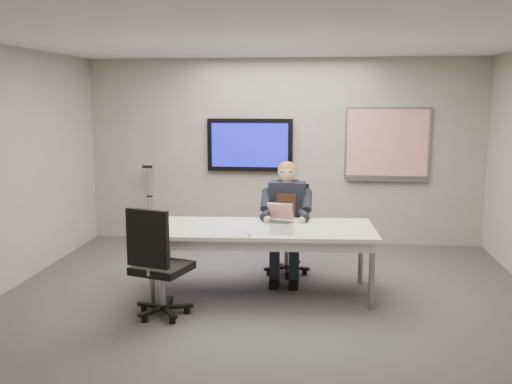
# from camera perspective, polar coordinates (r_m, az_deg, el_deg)

# --- Properties ---
(floor) EXTENTS (6.00, 6.00, 0.02)m
(floor) POSITION_cam_1_polar(r_m,az_deg,el_deg) (6.08, 0.76, -11.87)
(floor) COLOR #3A393C
(floor) RESTS_ON ground
(ceiling) EXTENTS (6.00, 6.00, 0.02)m
(ceiling) POSITION_cam_1_polar(r_m,az_deg,el_deg) (5.70, 0.82, 15.40)
(ceiling) COLOR silver
(ceiling) RESTS_ON wall_back
(wall_back) EXTENTS (6.00, 0.02, 2.80)m
(wall_back) POSITION_cam_1_polar(r_m,az_deg,el_deg) (8.69, 2.71, 4.06)
(wall_back) COLOR gray
(wall_back) RESTS_ON ground
(wall_front) EXTENTS (6.00, 0.02, 2.80)m
(wall_front) POSITION_cam_1_polar(r_m,az_deg,el_deg) (2.81, -5.22, -7.22)
(wall_front) COLOR gray
(wall_front) RESTS_ON ground
(conference_table) EXTENTS (2.56, 1.19, 0.77)m
(conference_table) POSITION_cam_1_polar(r_m,az_deg,el_deg) (6.43, 0.63, -4.29)
(conference_table) COLOR silver
(conference_table) RESTS_ON ground
(tv_display) EXTENTS (1.30, 0.09, 0.80)m
(tv_display) POSITION_cam_1_polar(r_m,az_deg,el_deg) (8.68, -0.61, 4.73)
(tv_display) COLOR black
(tv_display) RESTS_ON wall_back
(whiteboard) EXTENTS (1.25, 0.08, 1.10)m
(whiteboard) POSITION_cam_1_polar(r_m,az_deg,el_deg) (8.69, 12.99, 4.70)
(whiteboard) COLOR gray
(whiteboard) RESTS_ON wall_back
(office_chair_far) EXTENTS (0.63, 0.63, 1.12)m
(office_chair_far) POSITION_cam_1_polar(r_m,az_deg,el_deg) (7.29, 3.18, -5.35)
(office_chair_far) COLOR black
(office_chair_far) RESTS_ON ground
(office_chair_near) EXTENTS (0.69, 0.69, 1.15)m
(office_chair_near) POSITION_cam_1_polar(r_m,az_deg,el_deg) (5.90, -9.58, -8.97)
(office_chair_near) COLOR black
(office_chair_near) RESTS_ON ground
(seated_person) EXTENTS (0.46, 0.78, 1.44)m
(seated_person) POSITION_cam_1_polar(r_m,az_deg,el_deg) (6.98, 3.00, -4.10)
(seated_person) COLOR #1E2232
(seated_person) RESTS_ON office_chair_far
(crutch) EXTENTS (0.21, 0.44, 1.25)m
(crutch) POSITION_cam_1_polar(r_m,az_deg,el_deg) (9.00, -10.55, -0.97)
(crutch) COLOR #989A9F
(crutch) RESTS_ON ground
(laptop) EXTENTS (0.35, 0.35, 0.22)m
(laptop) POSITION_cam_1_polar(r_m,az_deg,el_deg) (6.63, 2.42, -2.60)
(laptop) COLOR #ADADAF
(laptop) RESTS_ON conference_table
(name_tent) EXTENTS (0.25, 0.08, 0.10)m
(name_tent) POSITION_cam_1_polar(r_m,az_deg,el_deg) (6.08, 2.56, -3.76)
(name_tent) COLOR white
(name_tent) RESTS_ON conference_table
(pen) EXTENTS (0.04, 0.13, 0.01)m
(pen) POSITION_cam_1_polar(r_m,az_deg,el_deg) (6.03, -0.72, -4.29)
(pen) COLOR black
(pen) RESTS_ON conference_table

